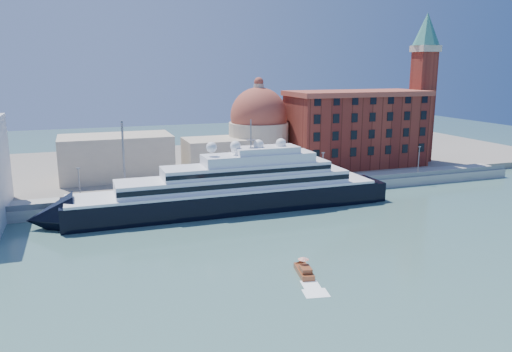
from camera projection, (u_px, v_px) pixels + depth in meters
name	position (u px, v px, depth m)	size (l,w,h in m)	color
ground	(254.00, 244.00, 93.05)	(400.00, 400.00, 0.00)	#325756
quay	(208.00, 195.00, 124.07)	(180.00, 10.00, 2.50)	gray
land	(177.00, 166.00, 161.84)	(260.00, 72.00, 2.00)	slate
quay_fence	(213.00, 192.00, 119.53)	(180.00, 0.10, 1.20)	slate
superyacht	(219.00, 194.00, 113.20)	(81.34, 11.28, 24.31)	black
water_taxi	(304.00, 270.00, 79.40)	(3.07, 6.28, 2.86)	brown
warehouse	(356.00, 128.00, 154.99)	(43.00, 19.00, 23.25)	maroon
campanile	(423.00, 78.00, 159.64)	(8.40, 8.40, 47.00)	maroon
church	(209.00, 142.00, 145.91)	(66.00, 18.00, 25.50)	beige
lamp_posts	(157.00, 166.00, 116.48)	(120.80, 2.40, 18.00)	slate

